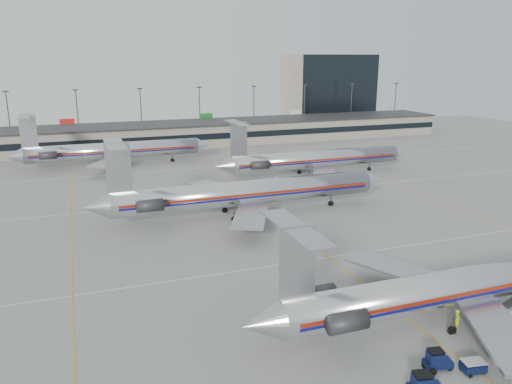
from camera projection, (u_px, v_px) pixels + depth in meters
name	position (u px, v px, depth m)	size (l,w,h in m)	color
ground	(372.00, 292.00, 53.04)	(260.00, 260.00, 0.00)	gray
apron_markings	(328.00, 257.00, 62.10)	(160.00, 0.15, 0.02)	silver
terminal	(181.00, 134.00, 141.02)	(162.00, 17.00, 6.25)	gray
light_mast_row	(171.00, 110.00, 152.32)	(163.60, 0.40, 15.28)	#38383D
distant_building	(327.00, 89.00, 186.33)	(30.00, 20.00, 25.00)	tan
jet_foreground	(455.00, 287.00, 46.81)	(43.61, 25.68, 11.42)	silver
jet_second_row	(242.00, 193.00, 77.61)	(48.98, 28.84, 12.82)	silver
jet_third_row	(313.00, 159.00, 104.20)	(44.21, 27.20, 12.09)	silver
jet_back_row	(110.00, 150.00, 113.48)	(45.04, 27.71, 12.32)	silver
tug_center	(437.00, 361.00, 39.63)	(2.39, 1.52, 1.81)	black
cart_inner	(473.00, 366.00, 39.37)	(1.95, 1.49, 1.01)	black
cart_outer	(503.00, 347.00, 41.92)	(2.22, 1.82, 1.09)	black
belt_loader	(512.00, 307.00, 48.64)	(3.96, 1.58, 2.05)	#A9A9A9
ramp_worker_near	(457.00, 320.00, 45.53)	(0.71, 0.47, 1.95)	#D3E715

